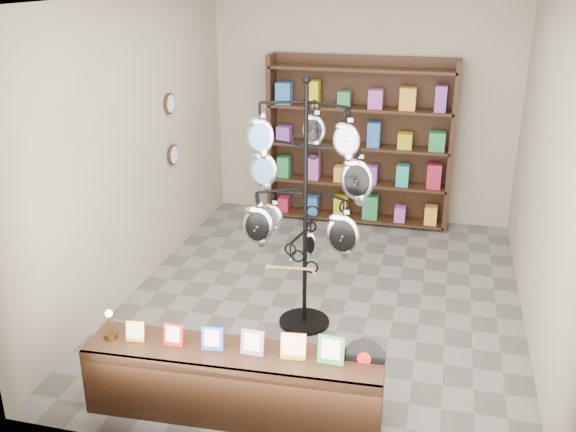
{
  "coord_description": "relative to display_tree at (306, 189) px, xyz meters",
  "views": [
    {
      "loc": [
        1.09,
        -5.88,
        3.24
      ],
      "look_at": [
        -0.13,
        -1.0,
        1.29
      ],
      "focal_mm": 40.0,
      "sensor_mm": 36.0,
      "label": 1
    }
  ],
  "objects": [
    {
      "name": "back_shelving",
      "position": [
        0.08,
        2.85,
        -0.36
      ],
      "size": [
        2.42,
        0.36,
        2.2
      ],
      "color": "black",
      "rests_on": "ground"
    },
    {
      "name": "front_shelf",
      "position": [
        -0.23,
        -1.44,
        -1.1
      ],
      "size": [
        2.28,
        0.57,
        0.8
      ],
      "rotation": [
        0.0,
        0.0,
        0.05
      ],
      "color": "black",
      "rests_on": "ground"
    },
    {
      "name": "display_tree",
      "position": [
        0.0,
        0.0,
        0.0
      ],
      "size": [
        1.23,
        1.0,
        2.4
      ],
      "rotation": [
        0.0,
        0.0,
        -0.0
      ],
      "color": "black",
      "rests_on": "ground"
    },
    {
      "name": "wall_clocks",
      "position": [
        -1.89,
        1.36,
        0.11
      ],
      "size": [
        0.03,
        0.24,
        0.84
      ],
      "color": "black",
      "rests_on": "ground"
    },
    {
      "name": "ground",
      "position": [
        0.08,
        0.56,
        -1.39
      ],
      "size": [
        5.0,
        5.0,
        0.0
      ],
      "primitive_type": "plane",
      "color": "slate",
      "rests_on": "ground"
    },
    {
      "name": "room_envelope",
      "position": [
        0.08,
        0.56,
        0.46
      ],
      "size": [
        5.0,
        5.0,
        5.0
      ],
      "color": "#B5A591",
      "rests_on": "ground"
    }
  ]
}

